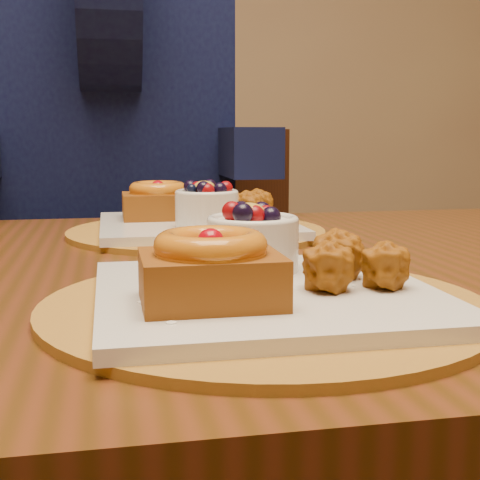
% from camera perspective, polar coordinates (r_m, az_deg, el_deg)
% --- Properties ---
extents(dining_table, '(1.60, 0.90, 0.76)m').
position_cam_1_polar(dining_table, '(0.80, -1.56, -7.34)').
color(dining_table, '#3D230B').
rests_on(dining_table, ground).
extents(place_setting_near, '(0.38, 0.38, 0.08)m').
position_cam_1_polar(place_setting_near, '(0.57, 1.82, -3.59)').
color(place_setting_near, brown).
rests_on(place_setting_near, dining_table).
extents(place_setting_far, '(0.38, 0.38, 0.08)m').
position_cam_1_polar(place_setting_far, '(0.99, -3.84, 1.81)').
color(place_setting_far, brown).
rests_on(place_setting_far, dining_table).
extents(chair_far, '(0.46, 0.46, 0.91)m').
position_cam_1_polar(chair_far, '(1.54, -3.04, -5.89)').
color(chair_far, black).
rests_on(chair_far, ground).
extents(diner, '(0.58, 0.54, 0.95)m').
position_cam_1_polar(diner, '(1.41, -11.02, 13.30)').
color(diner, black).
rests_on(diner, ground).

